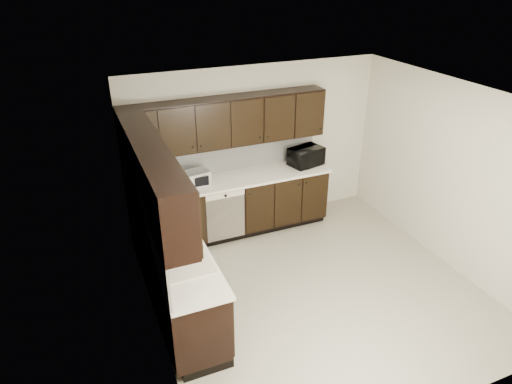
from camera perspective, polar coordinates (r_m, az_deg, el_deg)
floor at (r=6.11m, az=7.23°, el=-11.88°), size 4.00×4.00×0.00m
ceiling at (r=4.95m, az=8.91°, el=11.31°), size 4.00×4.00×0.00m
wall_back at (r=7.04m, az=-0.19°, el=5.66°), size 4.00×0.02×2.50m
wall_left at (r=4.82m, az=-13.17°, el=-5.89°), size 0.02×4.00×2.50m
wall_right at (r=6.59m, az=23.22°, el=1.81°), size 0.02×4.00×2.50m
wall_front at (r=4.14m, az=22.32°, el=-13.71°), size 4.00×0.02×2.50m
lower_cabinets at (r=6.36m, az=-5.49°, el=-5.42°), size 3.00×2.80×0.90m
countertop at (r=6.10m, az=-5.71°, el=-1.42°), size 3.03×2.83×0.04m
backsplash at (r=6.12m, az=-8.29°, el=1.23°), size 3.00×2.80×0.48m
upper_cabinets at (r=5.81m, az=-7.27°, el=6.22°), size 3.00×2.80×0.70m
dishwasher at (r=6.62m, az=-3.81°, el=-2.63°), size 0.58×0.04×0.78m
sink at (r=5.06m, az=-9.13°, el=-8.79°), size 0.54×0.82×0.42m
microwave at (r=7.17m, az=6.27°, el=4.44°), size 0.58×0.46×0.28m
soap_bottle_a at (r=5.36m, az=-8.31°, el=-4.62°), size 0.08×0.09×0.17m
soap_bottle_b at (r=6.03m, az=-14.10°, el=-1.16°), size 0.09×0.09×0.21m
toaster_oven at (r=6.54m, az=-7.41°, el=1.74°), size 0.38×0.30×0.22m
storage_bin at (r=6.08m, az=-12.55°, el=-1.02°), size 0.42×0.32×0.16m
blue_pitcher at (r=5.06m, az=-9.28°, el=-6.38°), size 0.19×0.19×0.24m
teal_tumbler at (r=5.87m, az=-9.85°, el=-1.76°), size 0.09×0.09×0.17m
paper_towel_roll at (r=5.49m, az=-9.70°, el=-2.92°), size 0.17×0.17×0.33m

